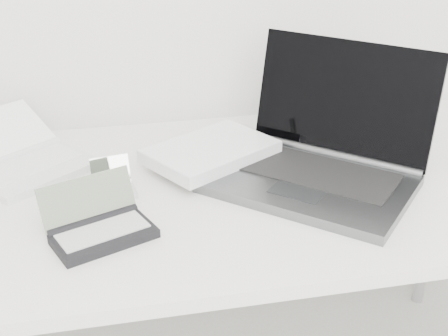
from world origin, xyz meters
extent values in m
cube|color=white|center=(0.00, 1.55, 0.71)|extent=(1.60, 0.80, 0.03)
cylinder|color=silver|center=(0.75, 1.90, 0.35)|extent=(0.04, 0.04, 0.70)
cube|color=#585A5D|center=(0.16, 1.49, 0.74)|extent=(0.52, 0.51, 0.02)
cube|color=black|center=(0.19, 1.52, 0.75)|extent=(0.37, 0.36, 0.00)
cube|color=black|center=(0.29, 1.62, 0.89)|extent=(0.37, 0.34, 0.27)
cylinder|color=#585A5D|center=(0.26, 1.60, 0.75)|extent=(0.33, 0.31, 0.03)
cube|color=#333538|center=(0.12, 1.44, 0.75)|extent=(0.13, 0.13, 0.00)
cube|color=silver|center=(-0.03, 1.65, 0.77)|extent=(0.35, 0.32, 0.03)
cube|color=white|center=(-0.03, 1.65, 0.78)|extent=(0.34, 0.31, 0.00)
cube|color=white|center=(-0.45, 1.69, 0.74)|extent=(0.31, 0.30, 0.02)
cube|color=silver|center=(-0.46, 1.70, 0.75)|extent=(0.24, 0.22, 0.00)
cylinder|color=white|center=(-0.50, 1.76, 0.75)|extent=(0.21, 0.17, 0.02)
cube|color=silver|center=(-0.27, 1.55, 0.74)|extent=(0.10, 0.08, 0.01)
cube|color=silver|center=(-0.27, 1.55, 0.74)|extent=(0.07, 0.05, 0.00)
cube|color=#909B8E|center=(-0.27, 1.59, 0.77)|extent=(0.09, 0.04, 0.06)
cylinder|color=silver|center=(-0.27, 1.58, 0.74)|extent=(0.09, 0.03, 0.01)
cube|color=black|center=(-0.30, 1.36, 0.74)|extent=(0.22, 0.17, 0.02)
cube|color=#A5A5A5|center=(-0.30, 1.37, 0.75)|extent=(0.19, 0.13, 0.00)
cube|color=slate|center=(-0.32, 1.43, 0.79)|extent=(0.19, 0.11, 0.09)
cylinder|color=black|center=(-0.32, 1.41, 0.75)|extent=(0.18, 0.09, 0.02)
camera|label=1|loc=(-0.28, 0.31, 1.40)|focal=50.00mm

